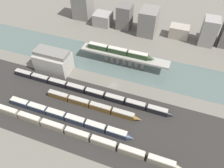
{
  "coord_description": "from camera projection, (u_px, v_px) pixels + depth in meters",
  "views": [
    {
      "loc": [
        29.05,
        -81.38,
        87.65
      ],
      "look_at": [
        0.0,
        -2.2,
        2.99
      ],
      "focal_mm": 35.0,
      "sensor_mm": 36.0,
      "label": 1
    }
  ],
  "objects": [
    {
      "name": "train_yard_outer",
      "position": [
        87.0,
        91.0,
        117.53
      ],
      "size": [
        93.01,
        2.88,
        3.4
      ],
      "color": "black",
      "rests_on": "ground"
    },
    {
      "name": "train_yard_mid",
      "position": [
        68.0,
        118.0,
        105.07
      ],
      "size": [
        65.79,
        3.02,
        3.64
      ],
      "color": "#2D384C",
      "rests_on": "ground"
    },
    {
      "name": "train_yard_far",
      "position": [
        92.0,
        105.0,
        110.59
      ],
      "size": [
        51.31,
        2.66,
        3.56
      ],
      "color": "brown",
      "rests_on": "ground"
    },
    {
      "name": "river_water",
      "position": [
        124.0,
        64.0,
        136.06
      ],
      "size": [
        320.0,
        27.3,
        0.01
      ],
      "primitive_type": "cube",
      "color": "#4C5B56",
      "rests_on": "ground"
    },
    {
      "name": "city_block_tall",
      "position": [
        209.0,
        31.0,
        145.59
      ],
      "size": [
        9.84,
        11.41,
        18.64
      ],
      "primitive_type": "cube",
      "color": "gray",
      "rests_on": "ground"
    },
    {
      "name": "city_block_far_left",
      "position": [
        82.0,
        4.0,
        170.11
      ],
      "size": [
        13.44,
        13.04,
        22.75
      ],
      "primitive_type": "cube",
      "color": "slate",
      "rests_on": "ground"
    },
    {
      "name": "city_block_center",
      "position": [
        125.0,
        17.0,
        160.98
      ],
      "size": [
        10.12,
        11.55,
        17.51
      ],
      "primitive_type": "cube",
      "color": "#605B56",
      "rests_on": "ground"
    },
    {
      "name": "ground_plane",
      "position": [
        113.0,
        85.0,
        123.08
      ],
      "size": [
        400.0,
        400.0,
        0.0
      ],
      "primitive_type": "plane",
      "color": "#666056"
    },
    {
      "name": "train_on_bridge",
      "position": [
        120.0,
        51.0,
        130.27
      ],
      "size": [
        41.46,
        3.1,
        3.43
      ],
      "color": "#23381E",
      "rests_on": "bridge"
    },
    {
      "name": "city_block_far_right",
      "position": [
        179.0,
        32.0,
        154.83
      ],
      "size": [
        13.25,
        9.05,
        8.51
      ],
      "primitive_type": "cube",
      "color": "gray",
      "rests_on": "ground"
    },
    {
      "name": "train_yard_near",
      "position": [
        80.0,
        135.0,
        98.33
      ],
      "size": [
        92.33,
        2.66,
        3.77
      ],
      "color": "gray",
      "rests_on": "ground"
    },
    {
      "name": "railbed_yard",
      "position": [
        97.0,
        118.0,
        107.17
      ],
      "size": [
        280.0,
        42.0,
        0.01
      ],
      "primitive_type": "cube",
      "color": "#282623",
      "rests_on": "ground"
    },
    {
      "name": "bridge",
      "position": [
        124.0,
        57.0,
        132.18
      ],
      "size": [
        54.49,
        7.01,
        7.48
      ],
      "color": "gray",
      "rests_on": "ground"
    },
    {
      "name": "city_block_left",
      "position": [
        103.0,
        19.0,
        166.99
      ],
      "size": [
        12.95,
        11.88,
        9.04
      ],
      "primitive_type": "cube",
      "color": "gray",
      "rests_on": "ground"
    },
    {
      "name": "warehouse_building",
      "position": [
        53.0,
        61.0,
        128.17
      ],
      "size": [
        20.39,
        12.06,
        13.6
      ],
      "color": "#9E998E",
      "rests_on": "ground"
    },
    {
      "name": "city_block_right",
      "position": [
        148.0,
        22.0,
        155.15
      ],
      "size": [
        12.08,
        15.95,
        18.2
      ],
      "primitive_type": "cube",
      "color": "slate",
      "rests_on": "ground"
    }
  ]
}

